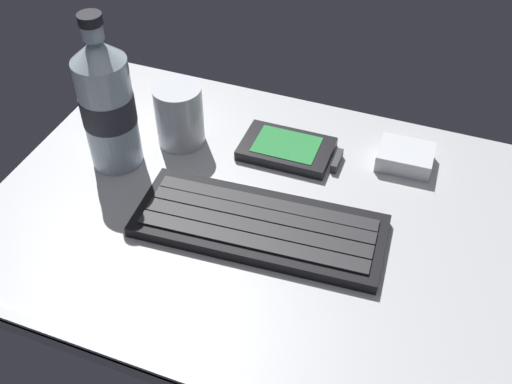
% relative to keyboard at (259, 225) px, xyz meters
% --- Properties ---
extents(ground_plane, '(0.64, 0.48, 0.03)m').
position_rel_keyboard_xyz_m(ground_plane, '(-0.02, 0.03, -0.02)').
color(ground_plane, '#B7BABC').
extents(keyboard, '(0.30, 0.13, 0.02)m').
position_rel_keyboard_xyz_m(keyboard, '(0.00, 0.00, 0.00)').
color(keyboard, black).
rests_on(keyboard, ground_plane).
extents(handheld_device, '(0.13, 0.08, 0.02)m').
position_rel_keyboard_xyz_m(handheld_device, '(-0.01, 0.14, -0.00)').
color(handheld_device, black).
rests_on(handheld_device, ground_plane).
extents(juice_cup, '(0.06, 0.06, 0.09)m').
position_rel_keyboard_xyz_m(juice_cup, '(-0.16, 0.12, 0.03)').
color(juice_cup, silver).
rests_on(juice_cup, ground_plane).
extents(water_bottle, '(0.07, 0.07, 0.21)m').
position_rel_keyboard_xyz_m(water_bottle, '(-0.22, 0.05, 0.08)').
color(water_bottle, silver).
rests_on(water_bottle, ground_plane).
extents(charger_block, '(0.07, 0.06, 0.02)m').
position_rel_keyboard_xyz_m(charger_block, '(0.14, 0.18, 0.00)').
color(charger_block, silver).
rests_on(charger_block, ground_plane).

